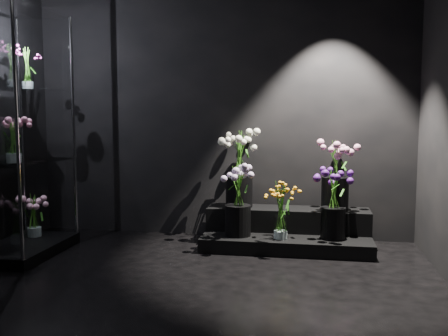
# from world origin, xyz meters

# --- Properties ---
(floor) EXTENTS (4.00, 4.00, 0.00)m
(floor) POSITION_xyz_m (0.00, 0.00, 0.00)
(floor) COLOR black
(floor) RESTS_ON ground
(wall_back) EXTENTS (4.00, 0.00, 4.00)m
(wall_back) POSITION_xyz_m (0.00, 2.00, 1.40)
(wall_back) COLOR black
(wall_back) RESTS_ON floor
(display_riser) EXTENTS (1.62, 0.72, 0.36)m
(display_riser) POSITION_xyz_m (0.73, 1.68, 0.15)
(display_riser) COLOR black
(display_riser) RESTS_ON floor
(display_case) EXTENTS (0.61, 1.02, 2.24)m
(display_case) POSITION_xyz_m (-1.67, 0.95, 1.12)
(display_case) COLOR black
(display_case) RESTS_ON floor
(bouquet_orange_bells) EXTENTS (0.28, 0.28, 0.53)m
(bouquet_orange_bells) POSITION_xyz_m (0.68, 1.41, 0.41)
(bouquet_orange_bells) COLOR white
(bouquet_orange_bells) RESTS_ON display_riser
(bouquet_lilac) EXTENTS (0.36, 0.36, 0.69)m
(bouquet_lilac) POSITION_xyz_m (0.26, 1.46, 0.52)
(bouquet_lilac) COLOR black
(bouquet_lilac) RESTS_ON display_riser
(bouquet_purple) EXTENTS (0.41, 0.41, 0.65)m
(bouquet_purple) POSITION_xyz_m (1.16, 1.49, 0.50)
(bouquet_purple) COLOR black
(bouquet_purple) RESTS_ON display_riser
(bouquet_cream_roses) EXTENTS (0.46, 0.46, 0.79)m
(bouquet_cream_roses) POSITION_xyz_m (0.23, 1.78, 0.79)
(bouquet_cream_roses) COLOR black
(bouquet_cream_roses) RESTS_ON display_riser
(bouquet_pink_roses) EXTENTS (0.41, 0.41, 0.69)m
(bouquet_pink_roses) POSITION_xyz_m (1.19, 1.76, 0.75)
(bouquet_pink_roses) COLOR black
(bouquet_pink_roses) RESTS_ON display_riser
(bouquet_case_pink) EXTENTS (0.36, 0.36, 0.41)m
(bouquet_case_pink) POSITION_xyz_m (-1.65, 0.80, 1.09)
(bouquet_case_pink) COLOR white
(bouquet_case_pink) RESTS_ON display_case
(bouquet_case_magenta) EXTENTS (0.28, 0.28, 0.41)m
(bouquet_case_magenta) POSITION_xyz_m (-1.68, 1.12, 1.75)
(bouquet_case_magenta) COLOR white
(bouquet_case_magenta) RESTS_ON display_case
(bouquet_case_base_pink) EXTENTS (0.30, 0.30, 0.42)m
(bouquet_case_base_pink) POSITION_xyz_m (-1.72, 1.21, 0.33)
(bouquet_case_base_pink) COLOR white
(bouquet_case_base_pink) RESTS_ON display_case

